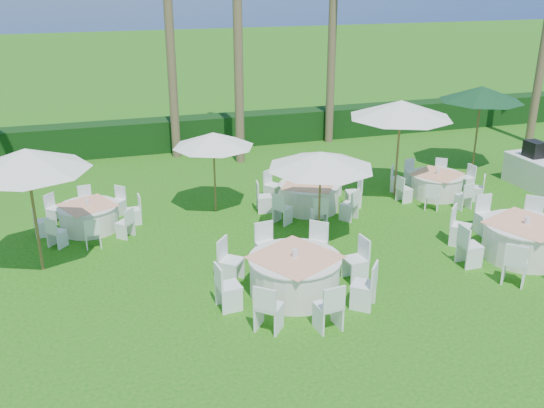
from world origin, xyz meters
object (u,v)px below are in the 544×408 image
(umbrella_c, at_px, (213,140))
(umbrella_d, at_px, (401,109))
(banquet_table_e, at_px, (309,196))
(umbrella_a, at_px, (26,160))
(banquet_table_c, at_px, (524,239))
(banquet_table_d, at_px, (89,217))
(banquet_table_f, at_px, (436,184))
(umbrella_b, at_px, (321,160))
(banquet_table_b, at_px, (295,274))
(umbrella_green, at_px, (482,94))

(umbrella_c, bearing_deg, umbrella_d, -3.40)
(banquet_table_e, relative_size, umbrella_c, 1.32)
(umbrella_a, distance_m, umbrella_c, 5.26)
(banquet_table_c, height_order, banquet_table_d, banquet_table_c)
(banquet_table_f, height_order, umbrella_c, umbrella_c)
(banquet_table_c, height_order, umbrella_c, umbrella_c)
(umbrella_b, bearing_deg, banquet_table_b, -121.52)
(banquet_table_f, distance_m, umbrella_c, 7.04)
(banquet_table_b, bearing_deg, umbrella_b, 58.48)
(banquet_table_d, bearing_deg, umbrella_d, -0.14)
(banquet_table_e, bearing_deg, banquet_table_c, -48.85)
(banquet_table_d, bearing_deg, banquet_table_b, -49.27)
(banquet_table_b, xyz_separation_m, umbrella_green, (8.78, 6.43, 2.18))
(banquet_table_f, bearing_deg, banquet_table_b, -144.02)
(umbrella_c, relative_size, umbrella_green, 0.81)
(banquet_table_f, bearing_deg, banquet_table_e, 178.66)
(umbrella_b, height_order, umbrella_d, umbrella_d)
(banquet_table_b, bearing_deg, umbrella_d, 44.53)
(banquet_table_b, height_order, umbrella_d, umbrella_d)
(banquet_table_c, distance_m, banquet_table_e, 5.93)
(banquet_table_e, relative_size, umbrella_a, 1.05)
(banquet_table_e, bearing_deg, umbrella_green, 15.53)
(banquet_table_f, bearing_deg, banquet_table_d, 177.71)
(banquet_table_c, xyz_separation_m, umbrella_b, (-4.42, 2.32, 1.72))
(banquet_table_b, height_order, banquet_table_c, same)
(umbrella_c, height_order, umbrella_d, umbrella_d)
(umbrella_b, relative_size, umbrella_d, 0.87)
(banquet_table_b, height_order, umbrella_green, umbrella_green)
(umbrella_c, bearing_deg, umbrella_b, -52.57)
(banquet_table_b, relative_size, umbrella_a, 1.19)
(banquet_table_e, bearing_deg, umbrella_c, 166.71)
(banquet_table_c, xyz_separation_m, umbrella_a, (-11.18, 2.67, 2.22))
(banquet_table_c, bearing_deg, umbrella_green, 65.56)
(banquet_table_d, relative_size, umbrella_d, 0.89)
(banquet_table_d, xyz_separation_m, banquet_table_f, (10.30, -0.41, 0.00))
(banquet_table_d, bearing_deg, banquet_table_f, -2.29)
(umbrella_c, bearing_deg, banquet_table_b, -82.76)
(banquet_table_d, xyz_separation_m, umbrella_d, (9.09, -0.02, 2.34))
(banquet_table_c, xyz_separation_m, umbrella_c, (-6.55, 5.09, 1.67))
(banquet_table_f, bearing_deg, umbrella_d, 162.05)
(umbrella_a, xyz_separation_m, umbrella_b, (6.76, -0.35, -0.50))
(banquet_table_f, height_order, umbrella_green, umbrella_green)
(banquet_table_b, bearing_deg, umbrella_green, 36.21)
(umbrella_a, distance_m, umbrella_b, 6.78)
(umbrella_a, xyz_separation_m, umbrella_d, (10.20, 2.09, 0.02))
(banquet_table_e, relative_size, umbrella_d, 1.00)
(banquet_table_c, height_order, umbrella_a, umbrella_a)
(banquet_table_d, bearing_deg, umbrella_b, -23.57)
(banquet_table_c, distance_m, umbrella_c, 8.46)
(banquet_table_e, height_order, umbrella_d, umbrella_d)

